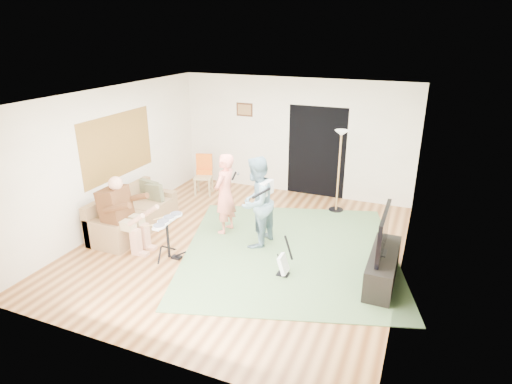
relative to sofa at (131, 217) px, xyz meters
The scene contains 19 objects.
floor 2.31m from the sofa, ahead, with size 6.00×6.00×0.00m, color brown.
walls 2.54m from the sofa, ahead, with size 5.50×6.00×2.70m, color #EFE5CF, non-canonical shape.
ceiling 3.35m from the sofa, ahead, with size 6.00×6.00×0.00m, color white.
window_blinds 1.43m from the sofa, 138.84° to the left, with size 2.05×2.05×0.00m, color olive.
doorway 4.34m from the sofa, 48.38° to the left, with size 2.10×2.10×0.00m, color black.
picture_frame 3.74m from the sofa, 72.03° to the left, with size 0.42×0.03×0.32m, color #3F2314.
area_rug 3.19m from the sofa, ahead, with size 3.66×3.86×0.02m, color #517245.
sofa is the anchor object (origin of this frame).
drummer 0.81m from the sofa, 57.64° to the right, with size 0.87×0.49×1.34m.
drum_kit 1.44m from the sofa, 26.83° to the right, with size 0.40×0.72×0.74m.
singer 1.93m from the sofa, 19.44° to the left, with size 0.57×0.38×1.57m, color #F8816C.
microphone 2.24m from the sofa, 17.58° to the left, with size 0.06×0.06×0.24m, color black, non-canonical shape.
guitarist 2.59m from the sofa, ahead, with size 0.81×0.63×1.66m, color #6B8D9D.
guitar_held 2.86m from the sofa, ahead, with size 0.12×0.60×0.26m, color white, non-canonical shape.
guitar_spare 3.34m from the sofa, ahead, with size 0.26×0.23×0.72m.
torchiere_lamp 4.39m from the sofa, 34.86° to the left, with size 0.32×0.32×1.77m.
dining_chair 2.31m from the sofa, 80.53° to the left, with size 0.50×0.52×0.94m.
tv_cabinet 4.79m from the sofa, ahead, with size 0.40×1.40×0.50m, color black.
television 4.77m from the sofa, ahead, with size 0.06×1.10×0.67m, color black.
Camera 1 is at (2.88, -6.31, 3.72)m, focal length 30.00 mm.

